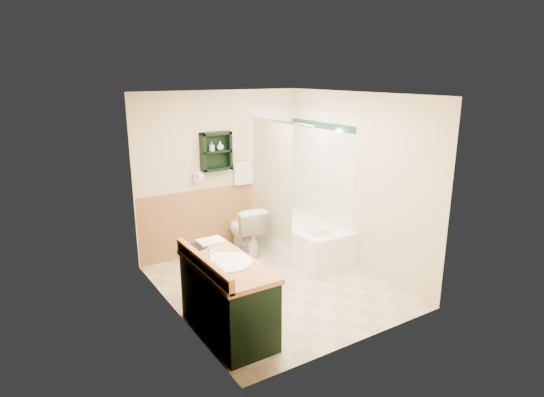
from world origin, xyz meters
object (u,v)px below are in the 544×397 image
at_px(soap_bottle_b, 220,147).
at_px(vanity, 228,298).
at_px(toilet, 245,231).
at_px(vanity_book, 190,240).
at_px(wall_shelf, 216,151).
at_px(soap_bottle_a, 212,149).
at_px(hair_dryer, 197,177).
at_px(bathtub, 304,239).

bearing_deg(soap_bottle_b, vanity, -115.05).
distance_m(toilet, vanity_book, 1.92).
relative_size(wall_shelf, soap_bottle_a, 4.51).
distance_m(wall_shelf, soap_bottle_b, 0.09).
xyz_separation_m(toilet, soap_bottle_b, (-0.24, 0.26, 1.24)).
bearing_deg(soap_bottle_a, hair_dryer, 172.51).
bearing_deg(soap_bottle_b, bathtub, -38.17).
relative_size(hair_dryer, bathtub, 0.16).
relative_size(bathtub, soap_bottle_a, 12.31).
relative_size(vanity, bathtub, 0.82).
xyz_separation_m(hair_dryer, bathtub, (1.33, -0.79, -0.95)).
bearing_deg(vanity_book, vanity, -84.08).
bearing_deg(vanity_book, hair_dryer, 52.59).
height_order(hair_dryer, soap_bottle_b, soap_bottle_b).
bearing_deg(bathtub, vanity_book, -160.24).
relative_size(hair_dryer, soap_bottle_b, 1.97).
bearing_deg(soap_bottle_b, vanity_book, -126.66).
relative_size(vanity, soap_bottle_b, 10.14).
xyz_separation_m(vanity, toilet, (1.20, 1.78, -0.02)).
bearing_deg(soap_bottle_a, soap_bottle_b, 0.00).
relative_size(bathtub, soap_bottle_b, 12.29).
relative_size(bathtub, vanity_book, 7.10).
height_order(toilet, vanity_book, vanity_book).
xyz_separation_m(hair_dryer, soap_bottle_a, (0.23, -0.03, 0.39)).
distance_m(vanity, bathtub, 2.32).
bearing_deg(bathtub, soap_bottle_b, 141.83).
height_order(wall_shelf, vanity, wall_shelf).
distance_m(bathtub, soap_bottle_a, 1.89).
bearing_deg(hair_dryer, vanity, -105.99).
height_order(vanity, soap_bottle_a, soap_bottle_a).
relative_size(hair_dryer, toilet, 0.32).
xyz_separation_m(bathtub, soap_bottle_b, (-0.96, 0.76, 1.36)).
bearing_deg(bathtub, hair_dryer, 149.27).
xyz_separation_m(bathtub, toilet, (-0.72, 0.50, 0.12)).
bearing_deg(toilet, wall_shelf, -36.78).
xyz_separation_m(bathtub, soap_bottle_a, (-1.10, 0.76, 1.35)).
height_order(vanity, toilet, vanity).
relative_size(wall_shelf, soap_bottle_b, 4.51).
bearing_deg(toilet, soap_bottle_b, -42.75).
height_order(vanity, soap_bottle_b, soap_bottle_b).
xyz_separation_m(toilet, vanity_book, (-1.36, -1.24, 0.52)).
relative_size(wall_shelf, toilet, 0.73).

